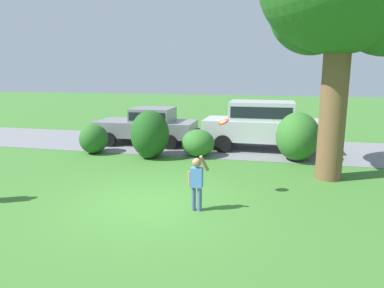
{
  "coord_description": "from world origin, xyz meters",
  "views": [
    {
      "loc": [
        2.83,
        -7.54,
        3.06
      ],
      "look_at": [
        0.59,
        1.8,
        1.1
      ],
      "focal_mm": 33.25,
      "sensor_mm": 36.0,
      "label": 1
    }
  ],
  "objects": [
    {
      "name": "parked_sedan",
      "position": [
        -2.52,
        6.68,
        0.85
      ],
      "size": [
        4.45,
        2.2,
        1.56
      ],
      "color": "gray",
      "rests_on": "ground"
    },
    {
      "name": "ground_plane",
      "position": [
        0.0,
        0.0,
        0.0
      ],
      "size": [
        80.0,
        80.0,
        0.0
      ],
      "primitive_type": "plane",
      "color": "#3D752D"
    },
    {
      "name": "shrub_centre",
      "position": [
        0.07,
        4.89,
        0.5
      ],
      "size": [
        1.2,
        1.25,
        1.0
      ],
      "color": "#33702B",
      "rests_on": "ground"
    },
    {
      "name": "frisbee",
      "position": [
        1.58,
        0.92,
        1.87
      ],
      "size": [
        0.3,
        0.28,
        0.2
      ],
      "color": "red"
    },
    {
      "name": "shrub_centre_left",
      "position": [
        -1.59,
        4.35,
        0.8
      ],
      "size": [
        1.36,
        1.55,
        1.71
      ],
      "color": "#1E511C",
      "rests_on": "ground"
    },
    {
      "name": "parked_suv",
      "position": [
        2.25,
        6.66,
        1.08
      ],
      "size": [
        4.7,
        2.11,
        1.92
      ],
      "color": "silver",
      "rests_on": "ground"
    },
    {
      "name": "shrub_centre_right",
      "position": [
        3.57,
        5.14,
        0.85
      ],
      "size": [
        1.49,
        1.77,
        1.69
      ],
      "color": "#33702B",
      "rests_on": "ground"
    },
    {
      "name": "shrub_near_tree",
      "position": [
        -3.91,
        4.5,
        0.56
      ],
      "size": [
        1.05,
        1.19,
        1.11
      ],
      "color": "#286023",
      "rests_on": "ground"
    },
    {
      "name": "driveway_strip",
      "position": [
        0.0,
        6.81,
        0.01
      ],
      "size": [
        28.0,
        4.4,
        0.02
      ],
      "primitive_type": "cube",
      "color": "slate",
      "rests_on": "ground"
    },
    {
      "name": "child_thrower",
      "position": [
        1.18,
        -0.2,
        0.72
      ],
      "size": [
        0.46,
        0.26,
        1.29
      ],
      "color": "#4C608C",
      "rests_on": "ground"
    }
  ]
}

